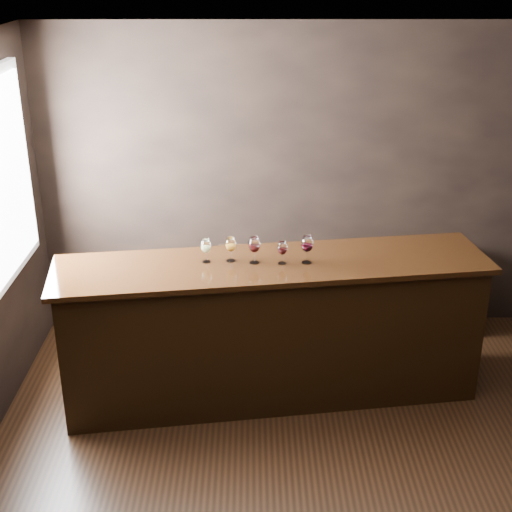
{
  "coord_description": "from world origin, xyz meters",
  "views": [
    {
      "loc": [
        -0.58,
        -3.93,
        3.32
      ],
      "look_at": [
        -0.55,
        0.98,
        1.21
      ],
      "focal_mm": 50.0,
      "sensor_mm": 36.0,
      "label": 1
    }
  ],
  "objects_px": {
    "bar_counter": "(272,332)",
    "glass_white": "(206,247)",
    "glass_amber": "(231,245)",
    "glass_red_c": "(307,245)",
    "glass_red_a": "(254,245)",
    "glass_red_b": "(282,249)",
    "back_bar_shelf": "(338,291)"
  },
  "relations": [
    {
      "from": "bar_counter",
      "to": "glass_red_b",
      "type": "bearing_deg",
      "value": -27.21
    },
    {
      "from": "glass_amber",
      "to": "glass_red_c",
      "type": "distance_m",
      "value": 0.57
    },
    {
      "from": "glass_white",
      "to": "glass_red_a",
      "type": "relative_size",
      "value": 0.88
    },
    {
      "from": "glass_red_b",
      "to": "glass_red_c",
      "type": "relative_size",
      "value": 0.82
    },
    {
      "from": "back_bar_shelf",
      "to": "glass_red_b",
      "type": "relative_size",
      "value": 12.54
    },
    {
      "from": "glass_white",
      "to": "glass_red_b",
      "type": "relative_size",
      "value": 1.04
    },
    {
      "from": "bar_counter",
      "to": "glass_amber",
      "type": "relative_size",
      "value": 16.63
    },
    {
      "from": "glass_red_c",
      "to": "glass_white",
      "type": "bearing_deg",
      "value": 178.51
    },
    {
      "from": "glass_red_b",
      "to": "glass_red_c",
      "type": "height_order",
      "value": "glass_red_c"
    },
    {
      "from": "glass_white",
      "to": "glass_red_c",
      "type": "height_order",
      "value": "glass_red_c"
    },
    {
      "from": "glass_amber",
      "to": "glass_red_c",
      "type": "height_order",
      "value": "glass_red_c"
    },
    {
      "from": "glass_white",
      "to": "back_bar_shelf",
      "type": "bearing_deg",
      "value": 42.17
    },
    {
      "from": "bar_counter",
      "to": "glass_red_c",
      "type": "xyz_separation_m",
      "value": [
        0.25,
        -0.01,
        0.75
      ]
    },
    {
      "from": "back_bar_shelf",
      "to": "glass_white",
      "type": "relative_size",
      "value": 12.06
    },
    {
      "from": "back_bar_shelf",
      "to": "glass_amber",
      "type": "distance_m",
      "value": 1.66
    },
    {
      "from": "bar_counter",
      "to": "back_bar_shelf",
      "type": "bearing_deg",
      "value": 50.53
    },
    {
      "from": "bar_counter",
      "to": "glass_red_c",
      "type": "height_order",
      "value": "glass_red_c"
    },
    {
      "from": "glass_white",
      "to": "glass_amber",
      "type": "relative_size",
      "value": 0.96
    },
    {
      "from": "bar_counter",
      "to": "glass_white",
      "type": "xyz_separation_m",
      "value": [
        -0.5,
        0.01,
        0.73
      ]
    },
    {
      "from": "bar_counter",
      "to": "back_bar_shelf",
      "type": "xyz_separation_m",
      "value": [
        0.64,
        1.05,
        -0.16
      ]
    },
    {
      "from": "glass_red_a",
      "to": "bar_counter",
      "type": "bearing_deg",
      "value": 3.67
    },
    {
      "from": "bar_counter",
      "to": "glass_red_a",
      "type": "relative_size",
      "value": 15.25
    },
    {
      "from": "glass_red_a",
      "to": "glass_red_b",
      "type": "height_order",
      "value": "glass_red_a"
    },
    {
      "from": "back_bar_shelf",
      "to": "glass_red_c",
      "type": "relative_size",
      "value": 10.27
    },
    {
      "from": "glass_amber",
      "to": "glass_red_c",
      "type": "xyz_separation_m",
      "value": [
        0.57,
        -0.04,
        0.02
      ]
    },
    {
      "from": "glass_red_b",
      "to": "glass_amber",
      "type": "bearing_deg",
      "value": 172.67
    },
    {
      "from": "glass_amber",
      "to": "glass_white",
      "type": "bearing_deg",
      "value": -174.86
    },
    {
      "from": "back_bar_shelf",
      "to": "glass_red_b",
      "type": "xyz_separation_m",
      "value": [
        -0.58,
        -1.07,
        0.88
      ]
    },
    {
      "from": "bar_counter",
      "to": "glass_white",
      "type": "distance_m",
      "value": 0.88
    },
    {
      "from": "bar_counter",
      "to": "back_bar_shelf",
      "type": "height_order",
      "value": "bar_counter"
    },
    {
      "from": "glass_red_b",
      "to": "glass_red_c",
      "type": "bearing_deg",
      "value": 4.17
    },
    {
      "from": "glass_red_a",
      "to": "glass_red_c",
      "type": "height_order",
      "value": "glass_red_c"
    }
  ]
}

